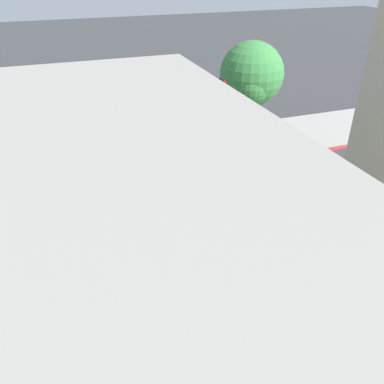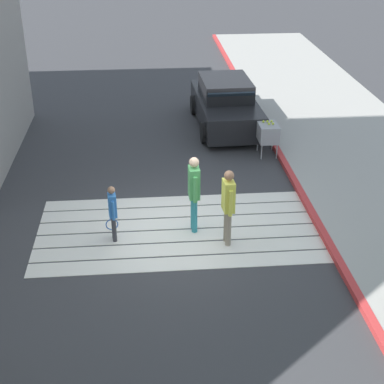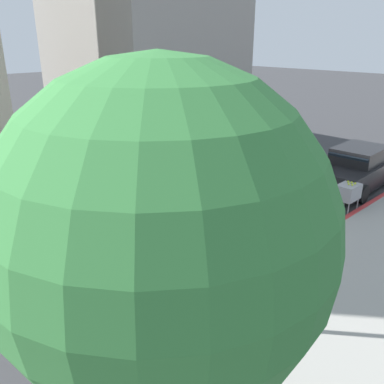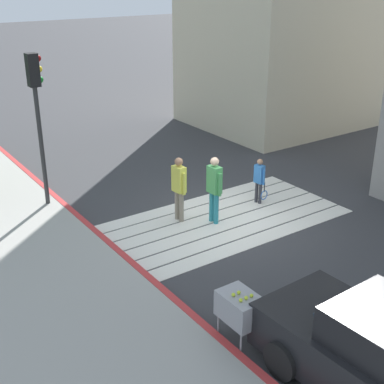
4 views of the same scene
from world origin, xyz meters
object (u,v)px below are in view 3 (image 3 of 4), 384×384
Objects in this scene: street_tree at (160,235)px; pedestrian_child_with_racket at (160,189)px; pedestrian_adult_trailing at (205,193)px; traffic_light_corner at (198,184)px; car_parked_near_curb at (356,169)px; tennis_ball_cart at (348,192)px; pedestrian_adult_lead at (206,206)px.

street_tree is 9.40m from pedestrian_child_with_racket.
traffic_light_corner is at bearing 132.92° from pedestrian_adult_trailing.
street_tree is 8.24m from pedestrian_adult_trailing.
pedestrian_child_with_racket is at bearing 63.34° from car_parked_near_curb.
car_parked_near_curb is at bearing -116.66° from pedestrian_child_with_racket.
street_tree reaches higher than tennis_ball_cart.
traffic_light_corner reaches higher than tennis_ball_cart.
pedestrian_child_with_racket is at bearing -38.84° from street_tree.
car_parked_near_curb is 2.61m from tennis_ball_cart.
tennis_ball_cart is 6.16m from pedestrian_child_with_racket.
pedestrian_adult_lead is 0.92m from pedestrian_adult_trailing.
street_tree is 5.23× the size of tennis_ball_cart.
pedestrian_child_with_racket is (5.01, -3.18, -2.29)m from traffic_light_corner.
pedestrian_adult_lead is (4.49, -5.26, -2.60)m from street_tree.
car_parked_near_curb is 13.26m from street_tree.
traffic_light_corner is 2.34× the size of pedestrian_adult_trailing.
car_parked_near_curb reaches higher than pedestrian_child_with_racket.
street_tree reaches higher than pedestrian_child_with_racket.
traffic_light_corner is at bearing 147.59° from pedestrian_child_with_racket.
pedestrian_adult_lead is at bearing 171.94° from pedestrian_child_with_racket.
pedestrian_child_with_racket is at bearing 45.36° from tennis_ball_cart.
pedestrian_child_with_racket is (6.97, -5.61, -2.88)m from street_tree.
pedestrian_adult_trailing is at bearing -47.08° from traffic_light_corner.
pedestrian_adult_trailing is 1.36× the size of pedestrian_child_with_racket.
traffic_light_corner is 4.17× the size of tennis_ball_cart.
pedestrian_adult_trailing is at bearing 58.40° from tennis_ball_cart.
car_parked_near_curb is at bearing -69.78° from tennis_ball_cart.
pedestrian_adult_lead is at bearing -48.16° from traffic_light_corner.
pedestrian_adult_trailing reaches higher than tennis_ball_cart.
tennis_ball_cart is at bearing -84.87° from traffic_light_corner.
traffic_light_corner is at bearing 131.84° from pedestrian_adult_lead.
tennis_ball_cart is 0.76× the size of pedestrian_child_with_racket.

